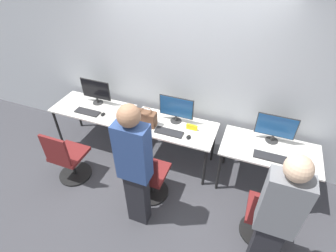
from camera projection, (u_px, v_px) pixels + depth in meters
name	position (u px, v px, depth m)	size (l,w,h in m)	color
ground_plane	(165.00, 176.00, 4.00)	(20.00, 20.00, 0.00)	#3D3D42
wall_back	(184.00, 71.00, 3.70)	(12.00, 0.05, 2.80)	#B7BCC1
desk_left	(94.00, 112.00, 4.22)	(1.26, 0.64, 0.72)	silver
monitor_left	(96.00, 91.00, 4.14)	(0.51, 0.17, 0.41)	#2D2D2D
keyboard_left	(87.00, 112.00, 4.06)	(0.40, 0.14, 0.02)	#262628
mouse_left	(103.00, 114.00, 4.00)	(0.06, 0.09, 0.03)	black
office_chair_left	(68.00, 160.00, 3.75)	(0.48, 0.48, 0.90)	black
desk_center	(173.00, 131.00, 3.84)	(1.26, 0.64, 0.72)	silver
monitor_center	(176.00, 109.00, 3.75)	(0.51, 0.17, 0.41)	#2D2D2D
keyboard_center	(169.00, 132.00, 3.67)	(0.40, 0.14, 0.02)	#262628
mouse_center	(189.00, 137.00, 3.58)	(0.06, 0.09, 0.03)	black
office_chair_center	(149.00, 178.00, 3.49)	(0.48, 0.48, 0.90)	black
person_center	(134.00, 166.00, 2.84)	(0.36, 0.23, 1.76)	#232328
desk_right	(269.00, 154.00, 3.46)	(1.26, 0.64, 0.72)	silver
monitor_right	(276.00, 128.00, 3.41)	(0.51, 0.17, 0.41)	#2D2D2D
keyboard_right	(270.00, 157.00, 3.29)	(0.40, 0.14, 0.02)	#262628
mouse_right	(293.00, 163.00, 3.19)	(0.06, 0.09, 0.03)	black
office_chair_right	(265.00, 218.00, 3.01)	(0.48, 0.48, 0.90)	black
person_right	(276.00, 218.00, 2.39)	(0.36, 0.22, 1.70)	#232328
handbag	(146.00, 118.00, 3.75)	(0.30, 0.18, 0.25)	brown
placard_center	(192.00, 127.00, 3.71)	(0.16, 0.03, 0.08)	yellow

